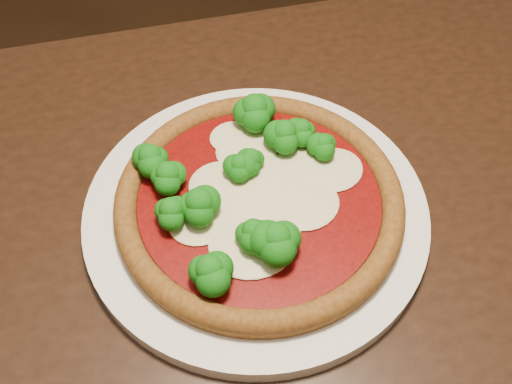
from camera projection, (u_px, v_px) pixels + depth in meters
floor at (225, 365)px, 1.26m from camera, size 4.00×4.00×0.00m
dining_table at (274, 291)px, 0.66m from camera, size 1.30×1.14×0.75m
plate at (256, 210)px, 0.59m from camera, size 0.35×0.35×0.02m
pizza at (255, 196)px, 0.57m from camera, size 0.29×0.29×0.06m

